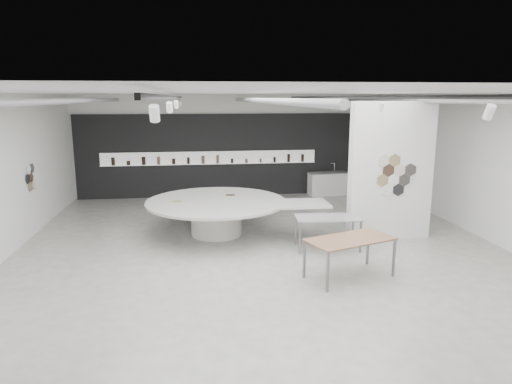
{
  "coord_description": "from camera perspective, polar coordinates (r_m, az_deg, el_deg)",
  "views": [
    {
      "loc": [
        -1.57,
        -10.2,
        3.69
      ],
      "look_at": [
        -0.03,
        1.2,
        1.3
      ],
      "focal_mm": 32.0,
      "sensor_mm": 36.0,
      "label": 1
    }
  ],
  "objects": [
    {
      "name": "room",
      "position": [
        10.43,
        0.55,
        2.81
      ],
      "size": [
        12.02,
        14.02,
        3.82
      ],
      "color": "#AAA9A1",
      "rests_on": "ground"
    },
    {
      "name": "back_wall_display",
      "position": [
        17.33,
        -2.7,
        4.6
      ],
      "size": [
        11.8,
        0.27,
        3.1
      ],
      "color": "black",
      "rests_on": "ground"
    },
    {
      "name": "partition_column",
      "position": [
        12.43,
        16.5,
        2.49
      ],
      "size": [
        2.2,
        0.38,
        3.6
      ],
      "color": "white",
      "rests_on": "ground"
    },
    {
      "name": "display_island",
      "position": [
        12.45,
        -4.61,
        -2.55
      ],
      "size": [
        4.88,
        3.86,
        0.97
      ],
      "rotation": [
        0.0,
        0.0,
        -0.02
      ],
      "color": "white",
      "rests_on": "ground"
    },
    {
      "name": "sample_table_wood",
      "position": [
        9.66,
        11.67,
        -6.07
      ],
      "size": [
        1.99,
        1.46,
        0.84
      ],
      "rotation": [
        0.0,
        0.0,
        0.35
      ],
      "color": "#855D45",
      "rests_on": "ground"
    },
    {
      "name": "sample_table_stone",
      "position": [
        11.39,
        8.95,
        -3.43
      ],
      "size": [
        1.63,
        0.9,
        0.81
      ],
      "rotation": [
        0.0,
        0.0,
        -0.07
      ],
      "color": "gray",
      "rests_on": "ground"
    },
    {
      "name": "kitchen_counter",
      "position": [
        17.77,
        9.02,
        1.05
      ],
      "size": [
        1.59,
        0.73,
        1.22
      ],
      "rotation": [
        0.0,
        0.0,
        0.09
      ],
      "color": "white",
      "rests_on": "ground"
    }
  ]
}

